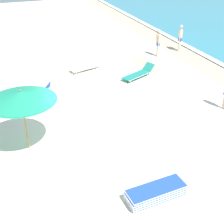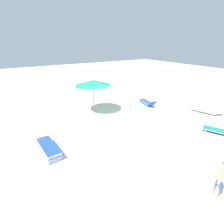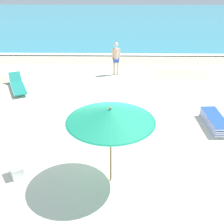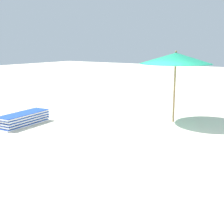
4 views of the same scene
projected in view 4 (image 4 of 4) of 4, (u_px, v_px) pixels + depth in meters
name	position (u px, v px, depth m)	size (l,w,h in m)	color
ground_plane	(142.00, 138.00, 9.18)	(60.00, 60.00, 0.16)	beige
beach_umbrella	(176.00, 58.00, 10.36)	(2.42, 2.42, 2.43)	#9E7547
lounger_stack	(24.00, 119.00, 10.36)	(0.74, 1.93, 0.41)	blue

